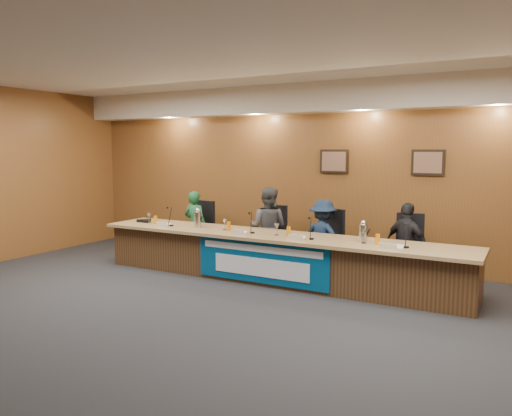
% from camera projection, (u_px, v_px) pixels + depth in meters
% --- Properties ---
extents(floor, '(10.00, 10.00, 0.00)m').
position_uv_depth(floor, '(179.00, 327.00, 5.81)').
color(floor, '#232325').
rests_on(floor, ground).
extents(ceiling, '(10.00, 8.00, 0.04)m').
position_uv_depth(ceiling, '(174.00, 44.00, 5.43)').
color(ceiling, silver).
rests_on(ceiling, wall_back).
extents(wall_back, '(10.00, 0.04, 3.20)m').
position_uv_depth(wall_back, '(314.00, 175.00, 9.09)').
color(wall_back, brown).
rests_on(wall_back, floor).
extents(soffit, '(10.00, 0.50, 0.50)m').
position_uv_depth(soffit, '(309.00, 98.00, 8.71)').
color(soffit, beige).
rests_on(soffit, wall_back).
extents(dais_body, '(6.00, 0.80, 0.70)m').
position_uv_depth(dais_body, '(273.00, 259.00, 7.85)').
color(dais_body, '#462C17').
rests_on(dais_body, floor).
extents(dais_top, '(6.10, 0.95, 0.05)m').
position_uv_depth(dais_top, '(272.00, 236.00, 7.76)').
color(dais_top, '#97774B').
rests_on(dais_top, dais_body).
extents(banner, '(2.20, 0.02, 0.65)m').
position_uv_depth(banner, '(261.00, 262.00, 7.48)').
color(banner, navy).
rests_on(banner, dais_body).
extents(banner_text_upper, '(2.00, 0.01, 0.10)m').
position_uv_depth(banner_text_upper, '(260.00, 249.00, 7.45)').
color(banner_text_upper, silver).
rests_on(banner_text_upper, banner).
extents(banner_text_lower, '(1.60, 0.01, 0.28)m').
position_uv_depth(banner_text_lower, '(260.00, 267.00, 7.48)').
color(banner_text_lower, silver).
rests_on(banner_text_lower, banner).
extents(wall_photo_left, '(0.52, 0.04, 0.42)m').
position_uv_depth(wall_photo_left, '(334.00, 161.00, 8.84)').
color(wall_photo_left, black).
rests_on(wall_photo_left, wall_back).
extents(wall_photo_right, '(0.52, 0.04, 0.42)m').
position_uv_depth(wall_photo_right, '(428.00, 163.00, 8.06)').
color(wall_photo_right, black).
rests_on(wall_photo_right, wall_back).
extents(panelist_a, '(0.47, 0.31, 1.29)m').
position_uv_depth(panelist_a, '(195.00, 225.00, 9.42)').
color(panelist_a, '#17542D').
rests_on(panelist_a, floor).
extents(panelist_b, '(0.75, 0.62, 1.42)m').
position_uv_depth(panelist_b, '(268.00, 228.00, 8.66)').
color(panelist_b, '#46474A').
rests_on(panelist_b, floor).
extents(panelist_c, '(0.86, 0.57, 1.25)m').
position_uv_depth(panelist_c, '(323.00, 237.00, 8.18)').
color(panelist_c, '#12223B').
rests_on(panelist_c, floor).
extents(panelist_d, '(0.81, 0.58, 1.27)m').
position_uv_depth(panelist_d, '(407.00, 244.00, 7.52)').
color(panelist_d, black).
rests_on(panelist_d, floor).
extents(office_chair_a, '(0.53, 0.53, 0.08)m').
position_uv_depth(office_chair_a, '(198.00, 233.00, 9.53)').
color(office_chair_a, black).
rests_on(office_chair_a, floor).
extents(office_chair_b, '(0.49, 0.49, 0.08)m').
position_uv_depth(office_chair_b, '(271.00, 240.00, 8.77)').
color(office_chair_b, black).
rests_on(office_chair_b, floor).
extents(office_chair_c, '(0.64, 0.64, 0.08)m').
position_uv_depth(office_chair_c, '(325.00, 245.00, 8.28)').
color(office_chair_c, black).
rests_on(office_chair_c, floor).
extents(office_chair_d, '(0.53, 0.53, 0.08)m').
position_uv_depth(office_chair_d, '(408.00, 253.00, 7.63)').
color(office_chair_d, black).
rests_on(office_chair_d, floor).
extents(nameplate_a, '(0.24, 0.08, 0.10)m').
position_uv_depth(nameplate_a, '(162.00, 224.00, 8.53)').
color(nameplate_a, white).
rests_on(nameplate_a, dais_top).
extents(microphone_a, '(0.07, 0.07, 0.02)m').
position_uv_depth(microphone_a, '(172.00, 226.00, 8.56)').
color(microphone_a, black).
rests_on(microphone_a, dais_top).
extents(juice_glass_a, '(0.06, 0.06, 0.15)m').
position_uv_depth(juice_glass_a, '(155.00, 220.00, 8.79)').
color(juice_glass_a, orange).
rests_on(juice_glass_a, dais_top).
extents(water_glass_a, '(0.08, 0.08, 0.18)m').
position_uv_depth(water_glass_a, '(149.00, 218.00, 8.91)').
color(water_glass_a, silver).
rests_on(water_glass_a, dais_top).
extents(nameplate_b, '(0.24, 0.08, 0.10)m').
position_uv_depth(nameplate_b, '(238.00, 231.00, 7.75)').
color(nameplate_b, white).
rests_on(nameplate_b, dais_top).
extents(microphone_b, '(0.07, 0.07, 0.02)m').
position_uv_depth(microphone_b, '(252.00, 233.00, 7.84)').
color(microphone_b, black).
rests_on(microphone_b, dais_top).
extents(juice_glass_b, '(0.06, 0.06, 0.15)m').
position_uv_depth(juice_glass_b, '(229.00, 226.00, 8.07)').
color(juice_glass_b, orange).
rests_on(juice_glass_b, dais_top).
extents(water_glass_b, '(0.08, 0.08, 0.18)m').
position_uv_depth(water_glass_b, '(225.00, 225.00, 8.13)').
color(water_glass_b, silver).
rests_on(water_glass_b, dais_top).
extents(nameplate_c, '(0.24, 0.08, 0.10)m').
position_uv_depth(nameplate_c, '(296.00, 236.00, 7.30)').
color(nameplate_c, white).
rests_on(nameplate_c, dais_top).
extents(microphone_c, '(0.07, 0.07, 0.02)m').
position_uv_depth(microphone_c, '(312.00, 239.00, 7.30)').
color(microphone_c, black).
rests_on(microphone_c, dais_top).
extents(juice_glass_c, '(0.06, 0.06, 0.15)m').
position_uv_depth(juice_glass_c, '(289.00, 231.00, 7.56)').
color(juice_glass_c, orange).
rests_on(juice_glass_c, dais_top).
extents(water_glass_c, '(0.08, 0.08, 0.18)m').
position_uv_depth(water_glass_c, '(277.00, 229.00, 7.65)').
color(water_glass_c, silver).
rests_on(water_glass_c, dais_top).
extents(nameplate_d, '(0.24, 0.08, 0.10)m').
position_uv_depth(nameplate_d, '(388.00, 245.00, 6.62)').
color(nameplate_d, white).
rests_on(nameplate_d, dais_top).
extents(microphone_d, '(0.07, 0.07, 0.02)m').
position_uv_depth(microphone_d, '(406.00, 247.00, 6.67)').
color(microphone_d, black).
rests_on(microphone_d, dais_top).
extents(juice_glass_d, '(0.06, 0.06, 0.15)m').
position_uv_depth(juice_glass_d, '(378.00, 239.00, 6.90)').
color(juice_glass_d, orange).
rests_on(juice_glass_d, dais_top).
extents(water_glass_d, '(0.08, 0.08, 0.18)m').
position_uv_depth(water_glass_d, '(364.00, 237.00, 6.99)').
color(water_glass_d, silver).
rests_on(water_glass_d, dais_top).
extents(carafe_left, '(0.12, 0.12, 0.26)m').
position_uv_depth(carafe_left, '(198.00, 220.00, 8.42)').
color(carafe_left, silver).
rests_on(carafe_left, dais_top).
extents(carafe_right, '(0.11, 0.11, 0.26)m').
position_uv_depth(carafe_right, '(363.00, 233.00, 7.06)').
color(carafe_right, silver).
rests_on(carafe_right, dais_top).
extents(speakerphone, '(0.32, 0.32, 0.05)m').
position_uv_depth(speakerphone, '(145.00, 221.00, 9.03)').
color(speakerphone, black).
rests_on(speakerphone, dais_top).
extents(paper_stack, '(0.26, 0.33, 0.01)m').
position_uv_depth(paper_stack, '(395.00, 246.00, 6.78)').
color(paper_stack, white).
rests_on(paper_stack, dais_top).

